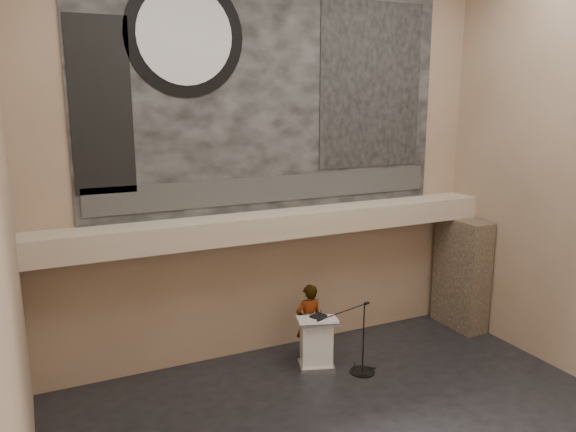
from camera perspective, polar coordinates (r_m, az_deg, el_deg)
wall_back at (r=11.93m, az=-1.64°, el=5.68°), size 10.00×0.02×8.50m
wall_left at (r=7.01m, az=-26.84°, el=-0.36°), size 0.02×8.00×8.50m
soffit at (r=11.80m, az=-0.83°, el=-0.81°), size 10.00×0.80×0.50m
sprinkler_left at (r=11.28m, az=-8.15°, el=-3.03°), size 0.04×0.04×0.06m
sprinkler_right at (r=12.70m, az=7.11°, el=-1.26°), size 0.04×0.04×0.06m
banner at (r=11.83m, az=-1.62°, el=12.65°), size 8.00×0.05×5.00m
banner_text_strip at (r=11.96m, az=-1.49°, el=2.78°), size 7.76×0.02×0.55m
banner_clock_rim at (r=11.24m, az=-10.43°, el=17.59°), size 2.30×0.02×2.30m
banner_clock_face at (r=11.22m, az=-10.40°, el=17.60°), size 1.84×0.02×1.84m
banner_building_print at (r=12.94m, az=8.49°, el=12.94°), size 2.60×0.02×3.60m
banner_brick_print at (r=10.89m, az=-18.45°, el=10.49°), size 1.10×0.02×3.20m
stone_pier at (r=14.38m, az=17.20°, el=-5.57°), size 0.60×1.40×2.70m
lectern at (r=12.01m, az=2.90°, el=-12.71°), size 0.95×0.80×1.14m
binder at (r=11.82m, az=3.09°, el=-10.14°), size 0.38×0.34×0.04m
papers at (r=11.72m, az=2.70°, el=-10.41°), size 0.31×0.38×0.00m
speaker_person at (r=12.27m, az=2.11°, el=-10.69°), size 0.62×0.41×1.67m
mic_stand at (r=11.99m, az=7.44°, el=-14.52°), size 1.52×0.61×1.53m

